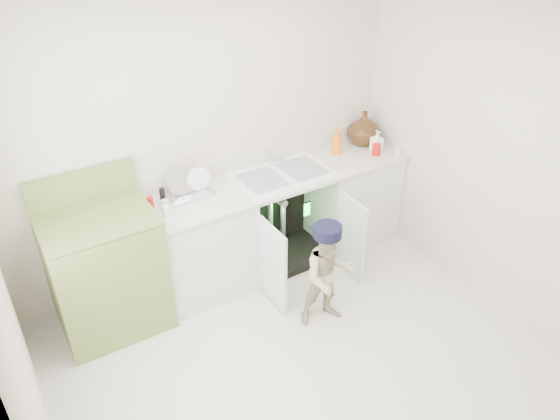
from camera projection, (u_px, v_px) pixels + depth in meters
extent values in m
plane|color=beige|center=(304.00, 362.00, 4.12)|extent=(3.50, 3.50, 0.00)
cube|color=beige|center=(208.00, 140.00, 4.54)|extent=(3.50, 2.50, 0.02)
cube|color=beige|center=(501.00, 388.00, 2.38)|extent=(3.50, 2.50, 0.02)
cube|color=beige|center=(14.00, 328.00, 2.68)|extent=(2.50, 3.00, 0.02)
cube|color=beige|center=(495.00, 160.00, 4.23)|extent=(2.50, 3.00, 0.02)
plane|color=white|center=(315.00, 22.00, 2.79)|extent=(3.50, 3.50, 0.00)
cube|color=silver|center=(203.00, 247.00, 4.65)|extent=(0.80, 0.60, 0.86)
cube|color=silver|center=(352.00, 197.00, 5.36)|extent=(0.80, 0.60, 0.86)
cube|color=black|center=(268.00, 207.00, 5.20)|extent=(0.80, 0.06, 0.86)
cube|color=black|center=(282.00, 255.00, 5.22)|extent=(0.80, 0.60, 0.06)
cylinder|color=gray|center=(270.00, 215.00, 5.03)|extent=(0.05, 0.05, 0.70)
cylinder|color=gray|center=(283.00, 211.00, 5.10)|extent=(0.05, 0.05, 0.70)
cylinder|color=gray|center=(280.00, 200.00, 4.94)|extent=(0.07, 0.18, 0.07)
cube|color=silver|center=(273.00, 265.00, 4.48)|extent=(0.03, 0.40, 0.76)
cube|color=silver|center=(350.00, 236.00, 4.84)|extent=(0.02, 0.40, 0.76)
cube|color=beige|center=(282.00, 176.00, 4.76)|extent=(2.44, 0.64, 0.03)
cube|color=beige|center=(266.00, 155.00, 4.92)|extent=(2.44, 0.02, 0.15)
cube|color=white|center=(282.00, 175.00, 4.76)|extent=(0.85, 0.55, 0.02)
cube|color=gray|center=(262.00, 180.00, 4.66)|extent=(0.34, 0.40, 0.01)
cube|color=gray|center=(302.00, 169.00, 4.84)|extent=(0.34, 0.40, 0.01)
cylinder|color=silver|center=(270.00, 156.00, 4.86)|extent=(0.03, 0.03, 0.17)
cylinder|color=silver|center=(273.00, 151.00, 4.78)|extent=(0.02, 0.14, 0.02)
cylinder|color=silver|center=(280.00, 158.00, 4.94)|extent=(0.04, 0.04, 0.06)
cylinder|color=white|center=(400.00, 191.00, 5.22)|extent=(0.01, 0.01, 0.70)
cube|color=white|center=(398.00, 151.00, 5.08)|extent=(0.04, 0.02, 0.06)
cube|color=silver|center=(188.00, 193.00, 4.46)|extent=(0.40, 0.27, 0.02)
cylinder|color=silver|center=(182.00, 186.00, 4.42)|extent=(0.25, 0.09, 0.24)
cylinder|color=white|center=(199.00, 184.00, 4.48)|extent=(0.20, 0.05, 0.20)
cylinder|color=silver|center=(173.00, 197.00, 4.28)|extent=(0.01, 0.01, 0.12)
cylinder|color=silver|center=(183.00, 194.00, 4.32)|extent=(0.01, 0.01, 0.12)
cylinder|color=silver|center=(192.00, 192.00, 4.36)|extent=(0.01, 0.01, 0.12)
cylinder|color=silver|center=(201.00, 189.00, 4.39)|extent=(0.01, 0.01, 0.12)
cylinder|color=silver|center=(210.00, 186.00, 4.43)|extent=(0.01, 0.01, 0.12)
imported|color=#4B2C15|center=(364.00, 128.00, 5.21)|extent=(0.31, 0.31, 0.33)
imported|color=orange|center=(337.00, 141.00, 5.05)|extent=(0.10, 0.10, 0.26)
imported|color=white|center=(377.00, 141.00, 5.10)|extent=(0.09, 0.09, 0.21)
cylinder|color=red|center=(376.00, 149.00, 5.06)|extent=(0.08, 0.08, 0.11)
cylinder|color=#B01D0F|center=(150.00, 202.00, 4.27)|extent=(0.05, 0.05, 0.10)
cylinder|color=#C5BF90|center=(165.00, 205.00, 4.25)|extent=(0.06, 0.06, 0.08)
cylinder|color=black|center=(162.00, 195.00, 4.34)|extent=(0.04, 0.04, 0.12)
cube|color=white|center=(167.00, 211.00, 4.17)|extent=(0.05, 0.05, 0.09)
cube|color=olive|center=(107.00, 274.00, 4.24)|extent=(0.82, 0.65, 0.99)
cube|color=olive|center=(95.00, 219.00, 3.96)|extent=(0.82, 0.65, 0.02)
cube|color=olive|center=(82.00, 186.00, 4.10)|extent=(0.82, 0.06, 0.26)
cylinder|color=black|center=(72.00, 239.00, 3.76)|extent=(0.18, 0.18, 0.02)
cylinder|color=silver|center=(72.00, 238.00, 3.75)|extent=(0.22, 0.22, 0.01)
cylinder|color=black|center=(61.00, 218.00, 3.99)|extent=(0.18, 0.18, 0.02)
cylinder|color=silver|center=(61.00, 216.00, 3.99)|extent=(0.22, 0.22, 0.01)
cylinder|color=black|center=(130.00, 222.00, 3.94)|extent=(0.18, 0.18, 0.02)
cylinder|color=silver|center=(130.00, 221.00, 3.94)|extent=(0.22, 0.22, 0.01)
cylinder|color=black|center=(116.00, 202.00, 4.17)|extent=(0.18, 0.18, 0.02)
cylinder|color=silver|center=(116.00, 201.00, 4.17)|extent=(0.22, 0.22, 0.01)
imported|color=#C8BC8F|center=(329.00, 276.00, 4.29)|extent=(0.50, 0.43, 0.90)
cylinder|color=black|center=(331.00, 232.00, 4.07)|extent=(0.26, 0.26, 0.09)
cube|color=black|center=(326.00, 229.00, 4.17)|extent=(0.19, 0.13, 0.01)
cube|color=black|center=(307.00, 209.00, 4.62)|extent=(0.07, 0.01, 0.14)
cube|color=#26F23F|center=(307.00, 209.00, 4.61)|extent=(0.06, 0.00, 0.12)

